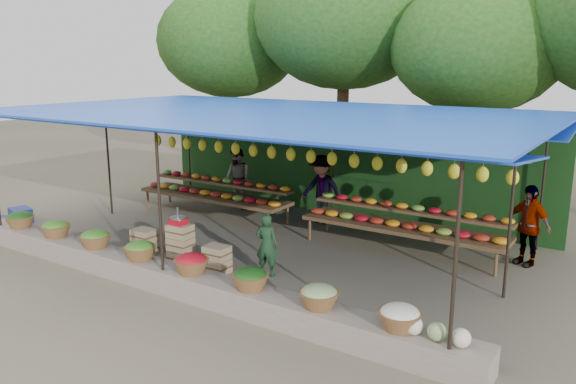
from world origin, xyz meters
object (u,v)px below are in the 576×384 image
Objects in this scene: vendor_seated at (267,245)px; blue_crate_back at (21,215)px; crate_counter at (180,247)px; weighing_scale at (178,220)px; blue_crate_front at (5,225)px.

blue_crate_back is (-6.99, -0.41, -0.40)m from vendor_seated.
vendor_seated is (1.78, 0.38, 0.26)m from crate_counter.
weighing_scale is 0.59× the size of blue_crate_front.
weighing_scale is 1.84m from vendor_seated.
vendor_seated reaches higher than crate_counter.
crate_counter is 0.54m from weighing_scale.
crate_counter is at bearing 0.38° from blue_crate_front.
vendor_seated is (1.78, 0.38, -0.27)m from weighing_scale.
weighing_scale is 4.82m from blue_crate_front.
crate_counter is at bearing 15.56° from blue_crate_back.
vendor_seated is 2.01× the size of blue_crate_back.
blue_crate_back is (-5.21, -0.03, -0.14)m from crate_counter.
weighing_scale reaches higher than blue_crate_back.
vendor_seated is at bearing 18.59° from blue_crate_back.
vendor_seated is at bearing 12.05° from weighing_scale.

